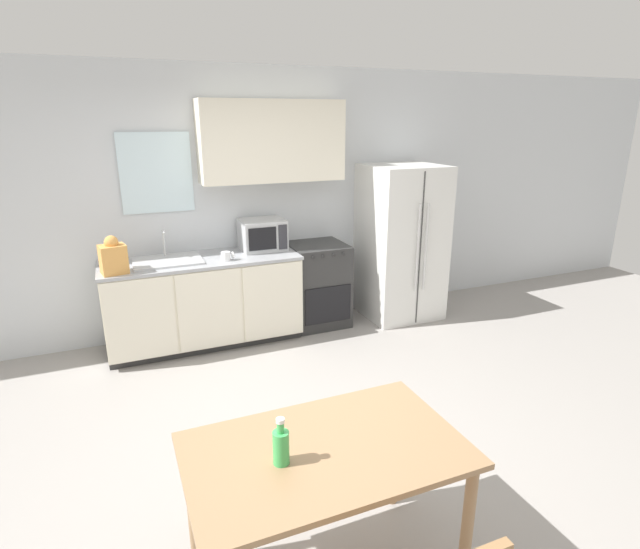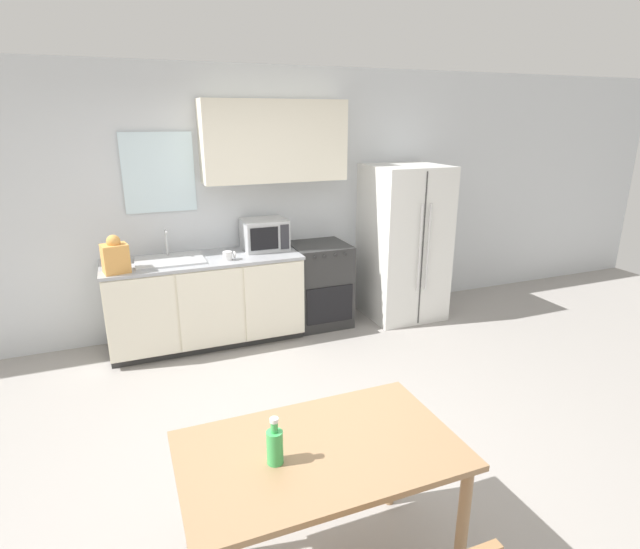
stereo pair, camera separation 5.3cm
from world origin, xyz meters
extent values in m
plane|color=gray|center=(0.00, 0.00, 0.00)|extent=(12.00, 12.00, 0.00)
cube|color=silver|center=(0.00, 2.33, 1.35)|extent=(12.00, 0.06, 2.70)
cube|color=silver|center=(-0.55, 2.29, 1.69)|extent=(0.67, 0.04, 0.75)
cube|color=silver|center=(0.57, 2.14, 1.97)|extent=(1.46, 0.32, 0.79)
cube|color=#333333|center=(-0.23, 2.00, 0.04)|extent=(1.86, 0.59, 0.08)
cube|color=silver|center=(-0.23, 1.97, 0.47)|extent=(1.86, 0.65, 0.78)
cube|color=silver|center=(-0.85, 1.64, 0.47)|extent=(0.60, 0.01, 0.76)
cube|color=silver|center=(-0.23, 1.64, 0.47)|extent=(0.60, 0.01, 0.76)
cube|color=silver|center=(0.38, 1.64, 0.47)|extent=(0.60, 0.01, 0.76)
cube|color=#9EA0A5|center=(-0.23, 1.97, 0.88)|extent=(1.88, 0.68, 0.03)
cube|color=#2D2D2D|center=(1.00, 2.00, 0.45)|extent=(0.60, 0.58, 0.90)
cube|color=black|center=(1.00, 1.71, 0.32)|extent=(0.52, 0.01, 0.40)
cylinder|color=#262626|center=(0.84, 1.70, 0.85)|extent=(0.03, 0.02, 0.03)
cylinder|color=#262626|center=(0.94, 1.70, 0.85)|extent=(0.03, 0.02, 0.03)
cylinder|color=#262626|center=(1.06, 1.70, 0.85)|extent=(0.03, 0.02, 0.03)
cylinder|color=#262626|center=(1.17, 1.70, 0.85)|extent=(0.03, 0.02, 0.03)
cube|color=silver|center=(1.98, 1.91, 0.85)|extent=(0.81, 0.77, 1.71)
cube|color=#3F3F3F|center=(1.98, 1.52, 0.85)|extent=(0.01, 0.01, 1.65)
cylinder|color=silver|center=(1.93, 1.49, 0.89)|extent=(0.02, 0.02, 0.94)
cylinder|color=silver|center=(2.03, 1.49, 0.89)|extent=(0.02, 0.02, 0.94)
cube|color=#B7BABC|center=(-0.55, 1.97, 0.90)|extent=(0.63, 0.46, 0.02)
cylinder|color=silver|center=(-0.55, 2.16, 1.04)|extent=(0.02, 0.02, 0.26)
cylinder|color=silver|center=(-0.55, 2.09, 1.15)|extent=(0.02, 0.14, 0.02)
cube|color=#B7BABC|center=(0.42, 2.08, 1.05)|extent=(0.44, 0.38, 0.31)
cube|color=black|center=(0.37, 1.88, 1.05)|extent=(0.28, 0.01, 0.23)
cube|color=#2D2D33|center=(0.58, 1.88, 1.05)|extent=(0.09, 0.01, 0.25)
cylinder|color=white|center=(-0.03, 1.80, 0.93)|extent=(0.09, 0.09, 0.09)
torus|color=white|center=(0.04, 1.80, 0.94)|extent=(0.02, 0.07, 0.07)
cube|color=#DB994C|center=(-1.02, 1.77, 1.02)|extent=(0.24, 0.22, 0.25)
sphere|color=#DB994C|center=(-1.02, 1.77, 1.17)|extent=(0.14, 0.14, 0.12)
cube|color=#997551|center=(-0.20, -1.02, 0.75)|extent=(1.27, 0.77, 0.03)
cylinder|color=#997551|center=(0.37, -1.34, 0.37)|extent=(0.06, 0.06, 0.74)
cylinder|color=#997551|center=(-0.78, -0.69, 0.37)|extent=(0.06, 0.06, 0.74)
cylinder|color=#997551|center=(0.37, -0.69, 0.37)|extent=(0.06, 0.06, 0.74)
cylinder|color=#3FB259|center=(-0.42, -1.04, 0.84)|extent=(0.07, 0.07, 0.15)
cylinder|color=#3FB259|center=(-0.42, -1.04, 0.95)|extent=(0.03, 0.03, 0.05)
cylinder|color=white|center=(-0.42, -1.04, 0.98)|extent=(0.04, 0.04, 0.02)
camera|label=1|loc=(-0.97, -2.78, 2.20)|focal=28.00mm
camera|label=2|loc=(-0.92, -2.80, 2.20)|focal=28.00mm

